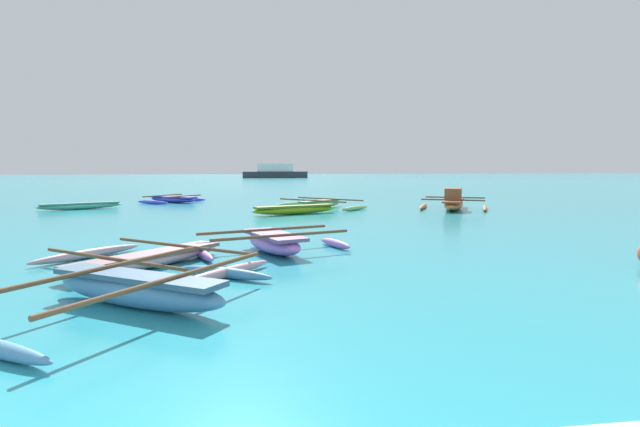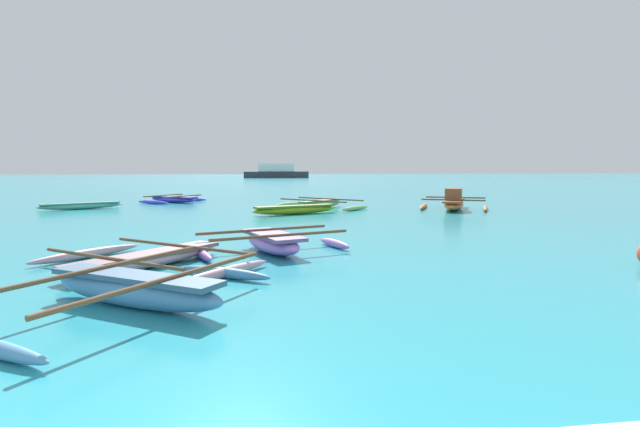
{
  "view_description": "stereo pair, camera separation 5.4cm",
  "coord_description": "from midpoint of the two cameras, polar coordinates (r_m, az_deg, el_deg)",
  "views": [
    {
      "loc": [
        1.29,
        -2.25,
        2.06
      ],
      "look_at": [
        3.96,
        16.36,
        0.25
      ],
      "focal_mm": 28.0,
      "sensor_mm": 36.0,
      "label": 1
    },
    {
      "loc": [
        1.34,
        -2.26,
        2.06
      ],
      "look_at": [
        3.96,
        16.36,
        0.25
      ],
      "focal_mm": 28.0,
      "sensor_mm": 36.0,
      "label": 2
    }
  ],
  "objects": [
    {
      "name": "moored_boat_1",
      "position": [
        10.72,
        -19.02,
        -4.99
      ],
      "size": [
        4.94,
        4.73,
        0.36
      ],
      "rotation": [
        0.0,
        0.0,
        0.89
      ],
      "color": "#C795A5",
      "rests_on": "ground_plane"
    },
    {
      "name": "moored_boat_2",
      "position": [
        21.18,
        -2.82,
        0.49
      ],
      "size": [
        3.82,
        1.93,
        0.38
      ],
      "rotation": [
        0.0,
        0.0,
        0.37
      ],
      "color": "#84AE1B",
      "rests_on": "ground_plane"
    },
    {
      "name": "moored_boat_6",
      "position": [
        11.86,
        -5.29,
        -3.3
      ],
      "size": [
        3.84,
        2.56,
        0.52
      ],
      "rotation": [
        0.0,
        0.0,
        -1.22
      ],
      "color": "#B878D9",
      "rests_on": "ground_plane"
    },
    {
      "name": "moored_boat_0",
      "position": [
        24.17,
        0.17,
        1.1
      ],
      "size": [
        4.46,
        4.5,
        0.45
      ],
      "rotation": [
        0.0,
        0.0,
        0.77
      ],
      "color": "#81C373",
      "rests_on": "ground_plane"
    },
    {
      "name": "moored_boat_5",
      "position": [
        7.83,
        -20.19,
        -8.18
      ],
      "size": [
        4.16,
        4.78,
        0.54
      ],
      "rotation": [
        0.0,
        0.0,
        -0.6
      ],
      "color": "#4C88BA",
      "rests_on": "ground_plane"
    },
    {
      "name": "moored_boat_4",
      "position": [
        24.28,
        15.12,
        1.25
      ],
      "size": [
        3.9,
        4.11,
        1.02
      ],
      "rotation": [
        0.0,
        0.0,
        1.11
      ],
      "color": "#D16B33",
      "rests_on": "ground_plane"
    },
    {
      "name": "distant_ferry",
      "position": [
        84.83,
        -5.03,
        4.74
      ],
      "size": [
        10.82,
        2.38,
        2.38
      ],
      "color": "#2D333D",
      "rests_on": "ground_plane"
    },
    {
      "name": "moored_boat_7",
      "position": [
        29.19,
        -16.38,
        1.59
      ],
      "size": [
        3.71,
        3.84,
        0.4
      ],
      "rotation": [
        0.0,
        0.0,
        -0.66
      ],
      "color": "#4446E3",
      "rests_on": "ground_plane"
    },
    {
      "name": "moored_boat_3",
      "position": [
        26.16,
        -25.59,
        0.83
      ],
      "size": [
        3.52,
        2.2,
        0.31
      ],
      "rotation": [
        0.0,
        0.0,
        0.5
      ],
      "color": "#59C9A9",
      "rests_on": "ground_plane"
    }
  ]
}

